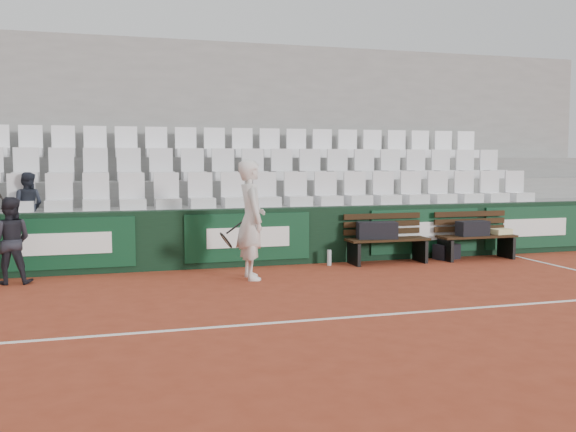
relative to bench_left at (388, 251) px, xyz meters
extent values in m
plane|color=#9B3B23|center=(-2.29, -3.52, -0.23)|extent=(80.00, 80.00, 0.00)
cube|color=white|center=(-2.29, -3.52, -0.22)|extent=(18.00, 0.06, 0.01)
cube|color=black|center=(-2.29, 0.48, 0.28)|extent=(18.00, 0.30, 1.00)
cube|color=#0C381E|center=(-5.49, 0.31, 0.30)|extent=(2.20, 0.04, 0.82)
cube|color=#0C381E|center=(-2.49, 0.31, 0.30)|extent=(2.20, 0.04, 0.82)
cube|color=#0C381E|center=(0.91, 0.31, 0.30)|extent=(2.20, 0.04, 0.82)
cube|color=#0C381E|center=(3.31, 0.31, 0.30)|extent=(2.20, 0.04, 0.82)
cube|color=gray|center=(-2.29, 1.10, 0.28)|extent=(18.00, 0.95, 1.00)
cube|color=gray|center=(-2.29, 2.05, 0.50)|extent=(18.00, 0.95, 1.45)
cube|color=gray|center=(-2.29, 3.00, 0.72)|extent=(18.00, 0.95, 1.90)
cube|color=gray|center=(-2.29, 3.63, 1.98)|extent=(18.00, 0.30, 4.40)
cube|color=silver|center=(-2.29, 0.93, 1.09)|extent=(11.90, 0.44, 0.63)
cube|color=silver|center=(-2.29, 1.88, 1.54)|extent=(11.90, 0.44, 0.63)
cube|color=white|center=(-2.29, 2.83, 1.99)|extent=(11.90, 0.44, 0.63)
cube|color=black|center=(0.00, 0.00, 0.00)|extent=(1.50, 0.56, 0.45)
cube|color=black|center=(1.80, -0.04, 0.00)|extent=(1.50, 0.56, 0.45)
cube|color=black|center=(-0.21, 0.00, 0.37)|extent=(0.74, 0.43, 0.30)
cube|color=black|center=(1.68, -0.08, 0.36)|extent=(0.60, 0.31, 0.27)
cube|color=beige|center=(2.34, 0.00, 0.28)|extent=(0.40, 0.32, 0.10)
cube|color=black|center=(1.27, 0.13, -0.08)|extent=(0.53, 0.41, 0.28)
cylinder|color=#B1C3C9|center=(-1.09, 0.07, -0.09)|extent=(0.08, 0.08, 0.28)
cylinder|color=silver|center=(1.21, -0.15, -0.10)|extent=(0.07, 0.07, 0.26)
imported|color=silver|center=(-2.69, -0.78, 0.70)|extent=(0.44, 0.68, 1.86)
torus|color=black|center=(-3.09, -0.78, 0.40)|extent=(0.19, 0.30, 0.26)
cylinder|color=black|center=(-2.96, -0.78, 0.58)|extent=(0.26, 0.03, 0.20)
imported|color=black|center=(-6.23, -0.16, 0.43)|extent=(0.68, 0.56, 1.30)
imported|color=#1D222C|center=(-6.08, 0.98, 1.32)|extent=(0.63, 0.56, 1.10)
camera|label=1|loc=(-4.94, -10.42, 1.62)|focal=40.00mm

